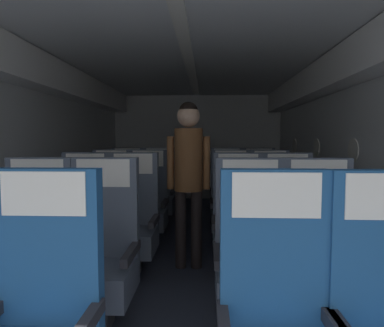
{
  "coord_description": "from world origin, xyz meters",
  "views": [
    {
      "loc": [
        0.22,
        -0.04,
        1.3
      ],
      "look_at": [
        0.01,
        4.65,
        0.96
      ],
      "focal_mm": 31.56,
      "sensor_mm": 36.0,
      "label": 1
    }
  ],
  "objects_px": {
    "seat_c_left_aisle": "(132,223)",
    "seat_d_left_window": "(110,205)",
    "seat_c_right_aisle": "(288,225)",
    "seat_d_right_aisle": "(271,206)",
    "seat_b_right_aisle": "(321,259)",
    "seat_e_right_window": "(227,194)",
    "seat_b_left_aisle": "(101,256)",
    "seat_e_left_aisle": "(158,193)",
    "seat_c_left_window": "(83,223)",
    "seat_d_right_window": "(231,206)",
    "seat_e_right_aisle": "(259,194)",
    "flight_attendant": "(188,166)",
    "seat_b_left_window": "(34,255)",
    "seat_e_left_window": "(127,193)",
    "seat_d_left_aisle": "(147,205)",
    "seat_c_right_window": "(238,225)",
    "seat_b_right_window": "(251,258)"
  },
  "relations": [
    {
      "from": "seat_c_left_aisle",
      "to": "seat_d_left_window",
      "type": "xyz_separation_m",
      "value": [
        -0.48,
        0.91,
        0.0
      ]
    },
    {
      "from": "seat_c_right_aisle",
      "to": "seat_d_right_aisle",
      "type": "xyz_separation_m",
      "value": [
        -0.0,
        0.9,
        0.0
      ]
    },
    {
      "from": "seat_b_right_aisle",
      "to": "seat_e_right_window",
      "type": "height_order",
      "value": "same"
    },
    {
      "from": "seat_b_left_aisle",
      "to": "seat_e_left_aisle",
      "type": "relative_size",
      "value": 1.0
    },
    {
      "from": "seat_c_left_window",
      "to": "seat_d_right_window",
      "type": "height_order",
      "value": "same"
    },
    {
      "from": "seat_b_left_aisle",
      "to": "seat_e_right_aisle",
      "type": "height_order",
      "value": "same"
    },
    {
      "from": "seat_d_left_window",
      "to": "flight_attendant",
      "type": "xyz_separation_m",
      "value": [
        1.03,
        -0.79,
        0.55
      ]
    },
    {
      "from": "seat_d_right_aisle",
      "to": "seat_e_left_aisle",
      "type": "xyz_separation_m",
      "value": [
        -1.51,
        0.91,
        0.0
      ]
    },
    {
      "from": "seat_c_left_aisle",
      "to": "flight_attendant",
      "type": "xyz_separation_m",
      "value": [
        0.55,
        0.13,
        0.55
      ]
    },
    {
      "from": "seat_d_left_window",
      "to": "seat_b_left_window",
      "type": "bearing_deg",
      "value": -90.42
    },
    {
      "from": "seat_e_left_window",
      "to": "flight_attendant",
      "type": "height_order",
      "value": "flight_attendant"
    },
    {
      "from": "seat_b_left_aisle",
      "to": "seat_c_left_window",
      "type": "height_order",
      "value": "same"
    },
    {
      "from": "seat_e_left_aisle",
      "to": "flight_attendant",
      "type": "bearing_deg",
      "value": -71.97
    },
    {
      "from": "seat_d_right_window",
      "to": "seat_e_right_window",
      "type": "height_order",
      "value": "same"
    },
    {
      "from": "seat_d_right_aisle",
      "to": "seat_e_left_window",
      "type": "xyz_separation_m",
      "value": [
        -2.0,
        0.93,
        0.0
      ]
    },
    {
      "from": "seat_c_right_aisle",
      "to": "seat_d_left_aisle",
      "type": "relative_size",
      "value": 1.0
    },
    {
      "from": "seat_d_left_window",
      "to": "seat_e_left_aisle",
      "type": "height_order",
      "value": "same"
    },
    {
      "from": "seat_c_left_aisle",
      "to": "seat_d_left_window",
      "type": "distance_m",
      "value": 1.03
    },
    {
      "from": "seat_c_left_window",
      "to": "seat_d_left_window",
      "type": "distance_m",
      "value": 0.91
    },
    {
      "from": "seat_e_right_window",
      "to": "seat_e_right_aisle",
      "type": "bearing_deg",
      "value": -2.45
    },
    {
      "from": "seat_b_left_window",
      "to": "seat_c_left_aisle",
      "type": "height_order",
      "value": "same"
    },
    {
      "from": "seat_d_right_aisle",
      "to": "seat_d_right_window",
      "type": "height_order",
      "value": "same"
    },
    {
      "from": "seat_b_right_aisle",
      "to": "seat_d_left_aisle",
      "type": "bearing_deg",
      "value": 130.09
    },
    {
      "from": "seat_d_right_window",
      "to": "flight_attendant",
      "type": "xyz_separation_m",
      "value": [
        -0.48,
        -0.79,
        0.55
      ]
    },
    {
      "from": "seat_d_left_aisle",
      "to": "seat_d_right_window",
      "type": "distance_m",
      "value": 1.04
    },
    {
      "from": "seat_e_right_aisle",
      "to": "seat_e_left_window",
      "type": "bearing_deg",
      "value": 179.63
    },
    {
      "from": "seat_b_left_aisle",
      "to": "seat_e_right_window",
      "type": "relative_size",
      "value": 1.0
    },
    {
      "from": "seat_b_left_aisle",
      "to": "seat_e_left_aisle",
      "type": "height_order",
      "value": "same"
    },
    {
      "from": "seat_c_right_window",
      "to": "seat_b_left_window",
      "type": "bearing_deg",
      "value": -149.04
    },
    {
      "from": "seat_d_left_window",
      "to": "seat_e_right_window",
      "type": "bearing_deg",
      "value": 31.23
    },
    {
      "from": "seat_d_left_window",
      "to": "seat_e_left_aisle",
      "type": "relative_size",
      "value": 1.0
    },
    {
      "from": "seat_b_right_window",
      "to": "seat_d_left_aisle",
      "type": "height_order",
      "value": "same"
    },
    {
      "from": "seat_d_left_aisle",
      "to": "seat_d_right_aisle",
      "type": "distance_m",
      "value": 1.52
    },
    {
      "from": "seat_c_right_aisle",
      "to": "seat_c_left_aisle",
      "type": "bearing_deg",
      "value": 179.98
    },
    {
      "from": "seat_c_right_aisle",
      "to": "seat_d_left_aisle",
      "type": "xyz_separation_m",
      "value": [
        -1.52,
        0.9,
        0.0
      ]
    },
    {
      "from": "seat_b_right_window",
      "to": "flight_attendant",
      "type": "distance_m",
      "value": 1.29
    },
    {
      "from": "seat_d_right_aisle",
      "to": "seat_e_right_window",
      "type": "bearing_deg",
      "value": 117.12
    },
    {
      "from": "seat_c_left_aisle",
      "to": "seat_d_right_window",
      "type": "xyz_separation_m",
      "value": [
        1.03,
        0.92,
        0.0
      ]
    },
    {
      "from": "seat_b_left_window",
      "to": "seat_c_right_aisle",
      "type": "height_order",
      "value": "same"
    },
    {
      "from": "seat_e_left_window",
      "to": "seat_e_right_aisle",
      "type": "bearing_deg",
      "value": -0.37
    },
    {
      "from": "seat_e_left_aisle",
      "to": "seat_e_right_window",
      "type": "bearing_deg",
      "value": 1.16
    },
    {
      "from": "seat_e_left_aisle",
      "to": "seat_b_right_aisle",
      "type": "bearing_deg",
      "value": -60.89
    },
    {
      "from": "seat_c_left_window",
      "to": "flight_attendant",
      "type": "height_order",
      "value": "flight_attendant"
    },
    {
      "from": "seat_c_right_aisle",
      "to": "seat_d_right_window",
      "type": "xyz_separation_m",
      "value": [
        -0.49,
        0.92,
        0.0
      ]
    },
    {
      "from": "seat_b_left_aisle",
      "to": "seat_d_left_aisle",
      "type": "height_order",
      "value": "same"
    },
    {
      "from": "seat_c_left_aisle",
      "to": "seat_e_left_window",
      "type": "distance_m",
      "value": 1.89
    },
    {
      "from": "seat_c_left_aisle",
      "to": "seat_d_left_window",
      "type": "relative_size",
      "value": 1.0
    },
    {
      "from": "seat_b_right_window",
      "to": "seat_c_right_window",
      "type": "height_order",
      "value": "same"
    },
    {
      "from": "seat_e_right_aisle",
      "to": "seat_e_right_window",
      "type": "height_order",
      "value": "same"
    },
    {
      "from": "seat_b_right_aisle",
      "to": "seat_d_right_aisle",
      "type": "distance_m",
      "value": 1.81
    }
  ]
}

